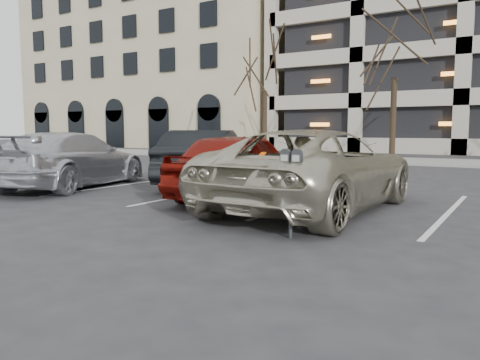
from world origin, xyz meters
TOP-DOWN VIEW (x-y plane):
  - ground at (0.00, 0.00)m, footprint 140.00×140.00m
  - sidewalk at (0.00, 16.00)m, footprint 80.00×4.00m
  - stall_lines at (-1.40, 2.30)m, footprint 16.90×5.20m
  - office_building at (-28.00, 29.92)m, footprint 26.00×16.20m
  - tree_a at (-10.00, 16.00)m, footprint 3.59×3.59m
  - tree_b at (-3.00, 16.00)m, footprint 3.90×3.90m
  - parking_meter at (-0.22, -1.05)m, footprint 0.33×0.15m
  - suv_silver at (-0.88, 1.40)m, footprint 2.70×5.63m
  - car_red at (-2.87, 1.90)m, footprint 2.28×4.59m
  - car_dark at (-5.05, 3.60)m, footprint 3.21×4.91m
  - car_silver at (-7.81, 1.27)m, footprint 3.36×5.46m

SIDE VIEW (x-z plane):
  - ground at x=0.00m, z-range 0.00..0.00m
  - stall_lines at x=-1.40m, z-range 0.00..0.01m
  - sidewalk at x=0.00m, z-range 0.00..0.12m
  - car_silver at x=-7.81m, z-range 0.00..1.48m
  - car_red at x=-2.87m, z-range 0.00..1.50m
  - car_dark at x=-5.05m, z-range 0.00..1.53m
  - suv_silver at x=-0.88m, z-range 0.00..1.55m
  - parking_meter at x=-0.22m, z-range 0.33..1.58m
  - tree_a at x=-10.00m, z-range 1.81..9.96m
  - tree_b at x=-3.00m, z-range 1.98..10.85m
  - office_building at x=-28.00m, z-range -0.01..14.99m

